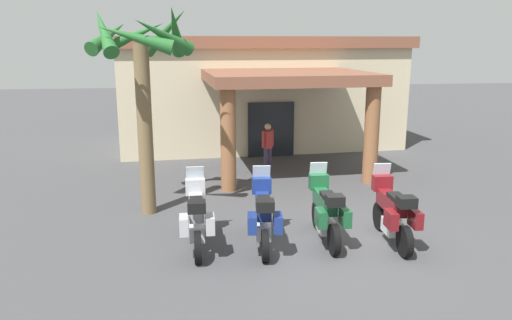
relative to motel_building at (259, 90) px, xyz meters
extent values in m
plane|color=#424244|center=(0.10, -11.10, -2.32)|extent=(80.00, 80.00, 0.00)
cube|color=beige|center=(-0.01, 0.19, -0.27)|extent=(11.59, 5.73, 4.10)
cube|color=#1E2328|center=(0.10, -2.50, -1.27)|extent=(1.80, 0.18, 2.10)
cube|color=brown|center=(0.20, -4.79, 0.89)|extent=(5.47, 4.93, 0.35)
cylinder|color=brown|center=(-1.95, -6.84, -0.80)|extent=(0.46, 0.46, 3.04)
cylinder|color=brown|center=(2.52, -6.66, -0.80)|extent=(0.46, 0.46, 3.04)
cube|color=brown|center=(-0.01, 0.19, 2.01)|extent=(12.01, 6.14, 0.44)
cylinder|color=black|center=(-3.02, -10.24, -1.99)|extent=(0.15, 0.66, 0.66)
cylinder|color=black|center=(-3.04, -11.79, -1.99)|extent=(0.15, 0.66, 0.66)
cube|color=silver|center=(-3.03, -11.04, -1.95)|extent=(0.33, 0.56, 0.32)
cube|color=#B2B2B7|center=(-3.03, -10.89, -1.44)|extent=(0.31, 1.15, 0.34)
cube|color=black|center=(-3.04, -11.24, -1.22)|extent=(0.29, 0.60, 0.10)
cube|color=#B2B2B7|center=(-3.02, -10.26, -1.17)|extent=(0.44, 0.25, 0.36)
cube|color=#B2BCC6|center=(-3.02, -10.18, -0.89)|extent=(0.40, 0.12, 0.36)
cube|color=#B2B2B7|center=(-3.30, -11.63, -1.56)|extent=(0.19, 0.44, 0.36)
cube|color=#B2B2B7|center=(-2.78, -11.64, -1.56)|extent=(0.19, 0.44, 0.36)
cube|color=black|center=(-3.04, -11.74, -1.15)|extent=(0.36, 0.32, 0.22)
cylinder|color=black|center=(-1.53, -10.37, -1.99)|extent=(0.21, 0.67, 0.66)
cylinder|color=black|center=(-1.69, -11.91, -1.99)|extent=(0.21, 0.67, 0.66)
cube|color=silver|center=(-1.61, -11.16, -1.95)|extent=(0.38, 0.59, 0.32)
cube|color=navy|center=(-1.60, -11.01, -1.44)|extent=(0.42, 1.18, 0.34)
cube|color=black|center=(-1.63, -11.36, -1.22)|extent=(0.34, 0.63, 0.10)
cube|color=navy|center=(-1.53, -10.39, -1.17)|extent=(0.46, 0.29, 0.36)
cube|color=#B2BCC6|center=(-1.52, -10.31, -0.89)|extent=(0.41, 0.16, 0.36)
cube|color=navy|center=(-1.94, -11.73, -1.56)|extent=(0.23, 0.46, 0.36)
cube|color=navy|center=(-1.42, -11.79, -1.56)|extent=(0.23, 0.46, 0.36)
cube|color=black|center=(-1.69, -11.86, -1.15)|extent=(0.39, 0.36, 0.22)
cylinder|color=black|center=(-0.16, -10.26, -1.99)|extent=(0.17, 0.67, 0.66)
cylinder|color=black|center=(-0.22, -11.80, -1.99)|extent=(0.17, 0.67, 0.66)
cube|color=silver|center=(-0.19, -11.06, -1.95)|extent=(0.34, 0.57, 0.32)
cube|color=#19512D|center=(-0.18, -10.91, -1.44)|extent=(0.35, 1.16, 0.34)
cube|color=black|center=(-0.20, -11.25, -1.22)|extent=(0.31, 0.61, 0.10)
cube|color=#19512D|center=(-0.16, -10.28, -1.17)|extent=(0.45, 0.26, 0.36)
cube|color=#B2BCC6|center=(-0.15, -10.20, -0.89)|extent=(0.40, 0.14, 0.36)
cube|color=#19512D|center=(-0.48, -11.64, -1.56)|extent=(0.20, 0.45, 0.36)
cube|color=#19512D|center=(0.04, -11.67, -1.56)|extent=(0.20, 0.45, 0.36)
cube|color=black|center=(-0.22, -11.75, -1.15)|extent=(0.37, 0.34, 0.22)
cylinder|color=black|center=(1.28, -10.57, -1.99)|extent=(0.18, 0.67, 0.66)
cylinder|color=black|center=(1.19, -12.11, -1.99)|extent=(0.18, 0.67, 0.66)
cube|color=silver|center=(1.23, -11.37, -1.95)|extent=(0.35, 0.58, 0.32)
cube|color=maroon|center=(1.24, -11.22, -1.44)|extent=(0.37, 1.17, 0.34)
cube|color=black|center=(1.22, -11.57, -1.22)|extent=(0.32, 0.62, 0.10)
cube|color=maroon|center=(1.28, -10.59, -1.17)|extent=(0.45, 0.27, 0.36)
cube|color=#B2BCC6|center=(1.28, -10.51, -0.89)|extent=(0.41, 0.14, 0.36)
cube|color=maroon|center=(0.94, -11.95, -1.56)|extent=(0.21, 0.45, 0.36)
cube|color=maroon|center=(1.45, -11.98, -1.56)|extent=(0.21, 0.45, 0.36)
cube|color=black|center=(1.19, -12.06, -1.15)|extent=(0.38, 0.34, 0.22)
cylinder|color=#3F334C|center=(-0.50, -4.89, -1.90)|extent=(0.14, 0.14, 0.83)
cylinder|color=#3F334C|center=(-0.35, -4.79, -1.90)|extent=(0.14, 0.14, 0.83)
cylinder|color=#B23333|center=(-0.42, -4.84, -1.19)|extent=(0.32, 0.32, 0.59)
cylinder|color=#B23333|center=(-0.60, -4.97, -1.16)|extent=(0.09, 0.09, 0.56)
cylinder|color=#B23333|center=(-0.25, -4.71, -1.16)|extent=(0.09, 0.09, 0.56)
sphere|color=tan|center=(-0.42, -4.84, -0.76)|extent=(0.22, 0.22, 0.22)
cylinder|color=brown|center=(-4.20, -8.55, -0.17)|extent=(0.38, 0.38, 4.29)
cone|color=#236028|center=(-3.36, -8.63, 2.28)|extent=(0.52, 1.60, 1.31)
cone|color=#236028|center=(-3.61, -7.94, 2.27)|extent=(1.39, 1.36, 1.28)
cone|color=#236028|center=(-4.42, -7.73, 2.17)|extent=(1.74, 0.78, 0.98)
cone|color=#236028|center=(-4.98, -8.21, 2.16)|extent=(1.01, 1.71, 0.96)
cone|color=#236028|center=(-5.00, -8.83, 2.27)|extent=(0.87, 1.63, 1.26)
cone|color=#236028|center=(-4.24, -9.39, 2.12)|extent=(1.75, 0.45, 0.81)
cone|color=#236028|center=(-3.63, -9.17, 2.17)|extent=(1.51, 1.42, 0.97)
camera|label=1|loc=(-3.26, -21.14, 2.01)|focal=34.95mm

